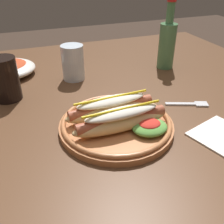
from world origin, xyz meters
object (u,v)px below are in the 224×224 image
hot_dog_plate (118,120)px  fork (190,104)px  water_cup (72,63)px  extra_cup (5,79)px  glass_bottle (167,43)px  side_bowl (8,68)px  napkin (223,136)px

hot_dog_plate → fork: 0.24m
water_cup → extra_cup: (-0.21, -0.07, 0.00)m
glass_bottle → water_cup: bearing=177.5°
water_cup → glass_bottle: 0.35m
extra_cup → hot_dog_plate: bearing=-46.4°
water_cup → extra_cup: 0.22m
glass_bottle → side_bowl: (-0.56, 0.13, -0.07)m
fork → glass_bottle: 0.30m
extra_cup → side_bowl: extra_cup is taller
extra_cup → side_bowl: size_ratio=0.66×
side_bowl → napkin: 0.73m
fork → extra_cup: 0.53m
water_cup → side_bowl: water_cup is taller
side_bowl → water_cup: bearing=-29.0°
hot_dog_plate → side_bowl: (-0.24, 0.45, -0.00)m
side_bowl → glass_bottle: bearing=-13.2°
water_cup → napkin: water_cup is taller
water_cup → napkin: 0.52m
fork → water_cup: bearing=154.0°
fork → extra_cup: (-0.48, 0.22, 0.06)m
fork → side_bowl: bearing=160.8°
side_bowl → extra_cup: bearing=-91.2°
napkin → glass_bottle: bearing=77.4°
side_bowl → napkin: (0.46, -0.56, -0.02)m
hot_dog_plate → side_bowl: size_ratio=1.47×
glass_bottle → side_bowl: size_ratio=1.29×
extra_cup → napkin: bearing=-38.8°
hot_dog_plate → side_bowl: hot_dog_plate is taller
fork → glass_bottle: glass_bottle is taller
glass_bottle → hot_dog_plate: bearing=-135.0°
fork → napkin: same height
water_cup → extra_cup: bearing=-160.6°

